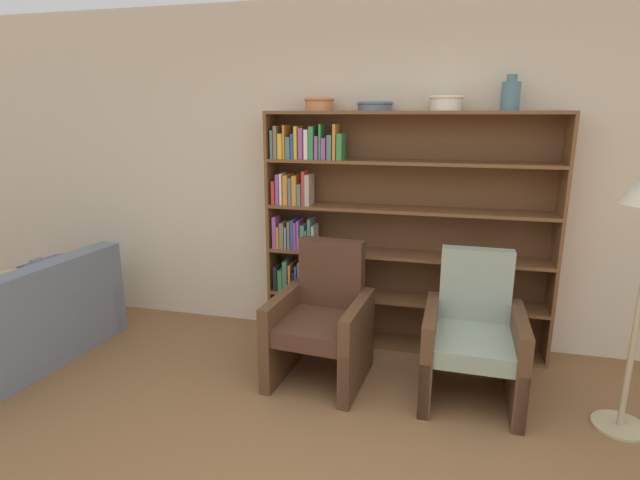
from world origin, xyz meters
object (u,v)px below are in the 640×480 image
bowl_cream (446,102)px  couch (11,327)px  armchair_leather (322,322)px  bowl_brass (319,103)px  bookshelf (377,234)px  armchair_cushioned (473,338)px  vase_tall (511,95)px  bowl_sage (375,106)px

bowl_cream → couch: bearing=-161.5°
bowl_cream → armchair_leather: (-0.77, -0.66, -1.54)m
bowl_brass → armchair_leather: size_ratio=0.25×
bowl_brass → armchair_leather: 1.68m
bookshelf → bowl_brass: bearing=-178.1°
bowl_cream → armchair_cushioned: 1.70m
vase_tall → couch: vase_tall is taller
bookshelf → couch: 2.93m
couch → armchair_leather: armchair_leather is taller
vase_tall → couch: 4.10m
couch → armchair_cushioned: size_ratio=1.67×
bowl_brass → vase_tall: 1.40m
bowl_brass → bowl_cream: (0.96, -0.00, 0.00)m
bowl_brass → couch: (-2.18, -1.05, -1.67)m
bookshelf → vase_tall: bearing=-1.0°
bowl_brass → bowl_sage: bowl_brass is taller
bookshelf → bowl_brass: bowl_brass is taller
bowl_sage → armchair_cushioned: 1.84m
bowl_brass → couch: bearing=-154.3°
bowl_sage → couch: bowl_sage is taller
vase_tall → armchair_leather: vase_tall is taller
armchair_leather → armchair_cushioned: size_ratio=1.00×
bowl_sage → armchair_cushioned: size_ratio=0.28×
bowl_brass → armchair_cushioned: (1.23, -0.66, -1.53)m
vase_tall → bowl_cream: bearing=180.0°
bookshelf → bowl_sage: (-0.04, -0.02, 1.00)m
vase_tall → bowl_brass: bearing=180.0°
bowl_cream → couch: bowl_cream is taller
bookshelf → bowl_sage: bearing=-158.7°
bowl_cream → armchair_cushioned: size_ratio=0.25×
bookshelf → armchair_leather: (-0.29, -0.67, -0.51)m
armchair_leather → bookshelf: bearing=-108.2°
bowl_cream → couch: (-3.13, -1.05, -1.67)m
bowl_sage → armchair_leather: bearing=-110.6°
armchair_leather → bowl_cream: bearing=-134.6°
bowl_cream → armchair_leather: 1.84m
bowl_cream → armchair_cushioned: (0.28, -0.66, -1.54)m
armchair_cushioned → bowl_cream: bearing=-66.1°
bowl_cream → vase_tall: (0.44, 0.00, 0.05)m
vase_tall → bowl_sage: bearing=180.0°
bookshelf → vase_tall: (0.92, -0.02, 1.07)m
armchair_leather → bowl_sage: bearing=-105.7°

